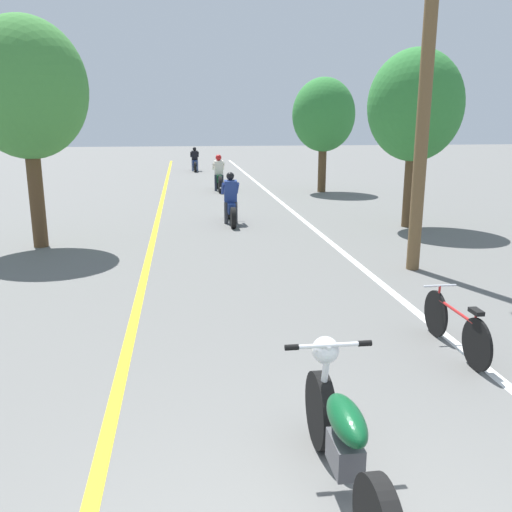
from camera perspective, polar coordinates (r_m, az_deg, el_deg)
name	(u,v)px	position (r m, az deg, el deg)	size (l,w,h in m)	color
lane_stripe_center	(157,221)	(15.65, -10.35, 3.65)	(0.14, 48.00, 0.01)	yellow
lane_stripe_edge	(300,218)	(16.00, 4.66, 4.06)	(0.14, 48.00, 0.01)	white
utility_pole	(425,94)	(10.49, 17.37, 16.01)	(1.10, 0.24, 6.29)	brown
roadside_tree_right_near	(415,107)	(14.92, 16.43, 14.84)	(2.46, 2.21, 4.56)	#513A23
roadside_tree_right_far	(324,115)	(21.89, 7.13, 14.47)	(2.45, 2.21, 4.41)	#513A23
roadside_tree_left	(26,90)	(12.92, -23.05, 15.80)	(2.58, 2.32, 4.92)	#513A23
motorcycle_foreground	(343,441)	(4.29, 9.17, -18.66)	(0.71, 2.10, 1.05)	black
motorcycle_rider_lead	(231,204)	(14.99, -2.69, 5.46)	(0.50, 1.99, 1.41)	black
motorcycle_rider_mid	(219,177)	(22.20, -3.93, 8.28)	(0.50, 2.11, 1.45)	black
motorcycle_rider_far	(195,162)	(31.22, -6.46, 9.80)	(0.50, 2.10, 1.34)	black
bicycle_parked	(455,326)	(7.09, 20.24, -6.91)	(0.44, 1.64, 0.72)	black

